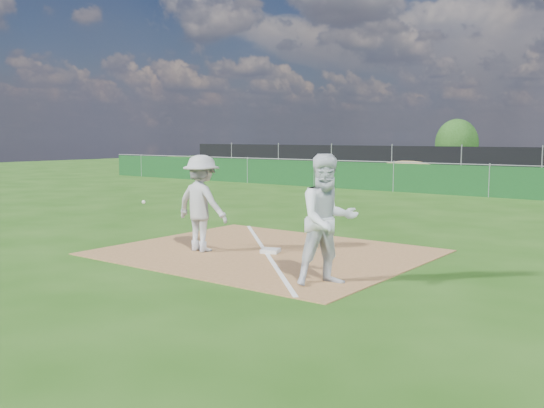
{
  "coord_description": "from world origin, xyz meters",
  "views": [
    {
      "loc": [
        7.35,
        -8.47,
        2.33
      ],
      "look_at": [
        0.16,
        1.0,
        1.0
      ],
      "focal_mm": 40.0,
      "sensor_mm": 36.0,
      "label": 1
    }
  ],
  "objects": [
    {
      "name": "infield_dirt",
      "position": [
        0.0,
        1.0,
        0.01
      ],
      "size": [
        6.0,
        5.0,
        0.02
      ],
      "primitive_type": "cube",
      "color": "olive",
      "rests_on": "ground"
    },
    {
      "name": "foul_line",
      "position": [
        0.0,
        1.0,
        0.03
      ],
      "size": [
        5.01,
        5.01,
        0.01
      ],
      "primitive_type": "cube",
      "rotation": [
        0.0,
        0.0,
        0.79
      ],
      "color": "white",
      "rests_on": "infield_dirt"
    },
    {
      "name": "tree_left",
      "position": [
        -8.31,
        33.9,
        1.83
      ],
      "size": [
        3.01,
        3.01,
        3.57
      ],
      "color": "#382316",
      "rests_on": "ground"
    },
    {
      "name": "first_base",
      "position": [
        0.12,
        1.01,
        0.06
      ],
      "size": [
        0.44,
        0.44,
        0.07
      ],
      "primitive_type": "cube",
      "rotation": [
        0.0,
        0.0,
        0.35
      ],
      "color": "silver",
      "rests_on": "infield_dirt"
    },
    {
      "name": "black_fence",
      "position": [
        0.0,
        23.0,
        0.9
      ],
      "size": [
        46.0,
        0.04,
        1.8
      ],
      "primitive_type": "cube",
      "color": "black",
      "rests_on": "ground"
    },
    {
      "name": "runner",
      "position": [
        2.39,
        -0.5,
        1.03
      ],
      "size": [
        1.21,
        1.27,
        2.06
      ],
      "primitive_type": "imported",
      "rotation": [
        0.0,
        0.0,
        0.97
      ],
      "color": "silver",
      "rests_on": "ground"
    },
    {
      "name": "play_at_first",
      "position": [
        -1.1,
        0.32,
        0.99
      ],
      "size": [
        2.24,
        0.75,
        1.94
      ],
      "color": "silver",
      "rests_on": "infield_dirt"
    },
    {
      "name": "dirt_mound",
      "position": [
        -5.0,
        18.5,
        0.58
      ],
      "size": [
        3.38,
        2.6,
        1.17
      ],
      "primitive_type": "ellipsoid",
      "color": "#A0844D",
      "rests_on": "ground"
    },
    {
      "name": "ground",
      "position": [
        0.0,
        10.0,
        0.0
      ],
      "size": [
        90.0,
        90.0,
        0.0
      ],
      "primitive_type": "plane",
      "color": "#204C10",
      "rests_on": "ground"
    },
    {
      "name": "car_left",
      "position": [
        -6.76,
        26.61,
        0.68
      ],
      "size": [
        4.27,
        2.85,
        1.35
      ],
      "primitive_type": "imported",
      "rotation": [
        0.0,
        0.0,
        1.22
      ],
      "color": "#989A9F",
      "rests_on": "parking_lot"
    },
    {
      "name": "green_fence",
      "position": [
        0.0,
        15.0,
        0.6
      ],
      "size": [
        44.0,
        0.05,
        1.2
      ],
      "primitive_type": "cube",
      "color": "#103D17",
      "rests_on": "ground"
    }
  ]
}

